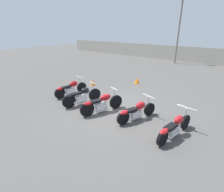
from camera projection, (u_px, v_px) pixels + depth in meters
name	position (u px, v px, depth m)	size (l,w,h in m)	color
ground_plane	(112.00, 108.00, 8.34)	(60.00, 60.00, 0.00)	#514F4C
fence_back	(199.00, 55.00, 18.83)	(40.00, 0.04, 1.67)	#9E998E
light_pole_right	(180.00, 24.00, 17.56)	(0.70, 0.35, 6.60)	slate
motorcycle_slot_0	(71.00, 88.00, 9.80)	(0.69, 2.04, 0.98)	black
motorcycle_slot_1	(81.00, 96.00, 8.64)	(0.74, 2.07, 1.04)	black
motorcycle_slot_2	(101.00, 103.00, 7.81)	(0.85, 2.08, 1.02)	black
motorcycle_slot_3	(136.00, 111.00, 7.17)	(0.88, 1.95, 0.94)	black
motorcycle_slot_4	(174.00, 127.00, 6.04)	(0.74, 2.09, 0.93)	black
traffic_cone_near	(137.00, 81.00, 12.05)	(0.36, 0.36, 0.38)	orange
traffic_cone_far	(93.00, 83.00, 11.63)	(0.33, 0.33, 0.38)	orange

